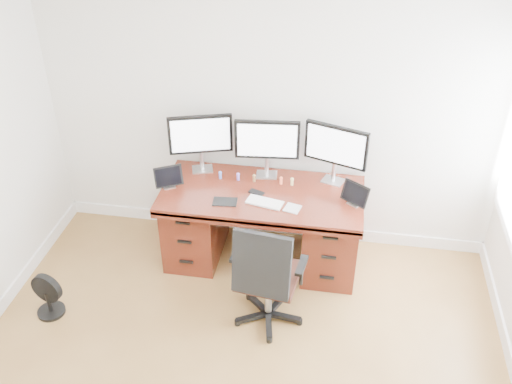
% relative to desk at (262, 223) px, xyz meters
% --- Properties ---
extents(back_wall, '(4.00, 0.10, 2.70)m').
position_rel_desk_xyz_m(back_wall, '(0.00, 0.42, 0.95)').
color(back_wall, silver).
rests_on(back_wall, ground).
extents(desk, '(1.70, 0.80, 0.75)m').
position_rel_desk_xyz_m(desk, '(0.00, 0.00, 0.00)').
color(desk, '#511B10').
rests_on(desk, ground).
extents(office_chair, '(0.59, 0.59, 0.98)m').
position_rel_desk_xyz_m(office_chair, '(0.16, -0.76, -0.08)').
color(office_chair, black).
rests_on(office_chair, ground).
extents(floor_fan, '(0.27, 0.22, 0.38)m').
position_rel_desk_xyz_m(floor_fan, '(-1.59, -0.96, -0.22)').
color(floor_fan, black).
rests_on(floor_fan, ground).
extents(monitor_left, '(0.54, 0.20, 0.53)m').
position_rel_desk_xyz_m(monitor_left, '(-0.58, 0.24, 0.68)').
color(monitor_left, silver).
rests_on(monitor_left, desk).
extents(monitor_center, '(0.55, 0.16, 0.53)m').
position_rel_desk_xyz_m(monitor_center, '(0.00, 0.24, 0.68)').
color(monitor_center, silver).
rests_on(monitor_center, desk).
extents(monitor_right, '(0.53, 0.21, 0.53)m').
position_rel_desk_xyz_m(monitor_right, '(0.58, 0.24, 0.68)').
color(monitor_right, silver).
rests_on(monitor_right, desk).
extents(tablet_left, '(0.24, 0.18, 0.19)m').
position_rel_desk_xyz_m(tablet_left, '(-0.79, -0.08, 0.43)').
color(tablet_left, silver).
rests_on(tablet_left, desk).
extents(tablet_right, '(0.24, 0.19, 0.19)m').
position_rel_desk_xyz_m(tablet_right, '(0.77, -0.08, 0.43)').
color(tablet_right, silver).
rests_on(tablet_right, desk).
extents(keyboard, '(0.32, 0.19, 0.01)m').
position_rel_desk_xyz_m(keyboard, '(0.05, -0.19, 0.36)').
color(keyboard, white).
rests_on(keyboard, desk).
extents(trackpad, '(0.15, 0.15, 0.01)m').
position_rel_desk_xyz_m(trackpad, '(0.28, -0.23, 0.35)').
color(trackpad, silver).
rests_on(trackpad, desk).
extents(drawing_tablet, '(0.21, 0.14, 0.01)m').
position_rel_desk_xyz_m(drawing_tablet, '(-0.28, -0.23, 0.35)').
color(drawing_tablet, black).
rests_on(drawing_tablet, desk).
extents(phone, '(0.14, 0.11, 0.01)m').
position_rel_desk_xyz_m(phone, '(-0.04, -0.05, 0.35)').
color(phone, black).
rests_on(phone, desk).
extents(figurine_blue, '(0.03, 0.03, 0.07)m').
position_rel_desk_xyz_m(figurine_blue, '(-0.39, 0.12, 0.39)').
color(figurine_blue, '#5674E4').
rests_on(figurine_blue, desk).
extents(figurine_purple, '(0.03, 0.03, 0.07)m').
position_rel_desk_xyz_m(figurine_purple, '(-0.23, 0.12, 0.39)').
color(figurine_purple, '#8867E6').
rests_on(figurine_purple, desk).
extents(figurine_brown, '(0.03, 0.03, 0.07)m').
position_rel_desk_xyz_m(figurine_brown, '(-0.09, 0.12, 0.39)').
color(figurine_brown, olive).
rests_on(figurine_brown, desk).
extents(figurine_orange, '(0.03, 0.03, 0.07)m').
position_rel_desk_xyz_m(figurine_orange, '(0.14, 0.12, 0.39)').
color(figurine_orange, '#F86A3F').
rests_on(figurine_orange, desk).
extents(figurine_yellow, '(0.03, 0.03, 0.07)m').
position_rel_desk_xyz_m(figurine_yellow, '(0.24, 0.12, 0.39)').
color(figurine_yellow, '#E7CE7D').
rests_on(figurine_yellow, desk).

